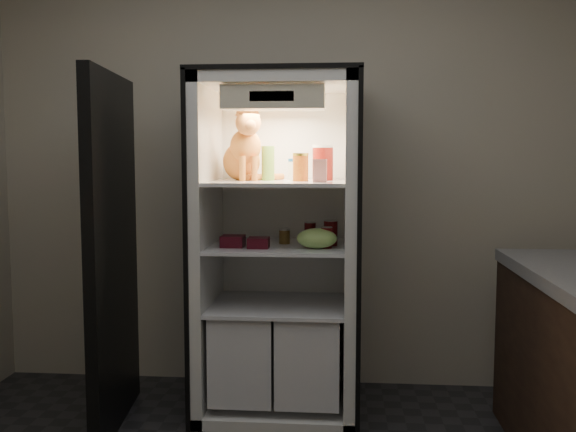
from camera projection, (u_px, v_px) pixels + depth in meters
The scene contains 16 objects.
room_shell at pixel (238, 98), 2.15m from camera, with size 3.60×3.60×3.60m.
refrigerator at pixel (279, 269), 3.60m from camera, with size 0.90×0.72×1.88m.
fridge_door at pixel (112, 254), 3.35m from camera, with size 0.15×0.87×1.85m.
tabby_cat at pixel (244, 152), 3.58m from camera, with size 0.39×0.41×0.42m.
parmesan_shaker at pixel (268, 163), 3.55m from camera, with size 0.07×0.07×0.19m.
mayo_tub at pixel (296, 169), 3.59m from camera, with size 0.09×0.09×0.12m.
salsa_jar at pixel (301, 167), 3.46m from camera, with size 0.09×0.09×0.15m.
pepper_jar at pixel (323, 163), 3.57m from camera, with size 0.12×0.12×0.20m.
cream_carton at pixel (320, 171), 3.33m from camera, with size 0.07×0.07×0.12m, color silver.
soda_can_a at pixel (310, 233), 3.58m from camera, with size 0.06×0.06×0.12m.
soda_can_b at pixel (331, 233), 3.48m from camera, with size 0.08×0.08×0.14m.
soda_can_c at pixel (326, 237), 3.39m from camera, with size 0.06×0.06×0.11m.
condiment_jar at pixel (284, 236), 3.56m from camera, with size 0.06×0.06×0.08m.
grape_bag at pixel (317, 238), 3.38m from camera, with size 0.21×0.15×0.11m, color #8BB554.
berry_box_left at pixel (233, 241), 3.44m from camera, with size 0.12×0.12×0.06m, color #530D17.
berry_box_right at pixel (259, 243), 3.40m from camera, with size 0.11×0.11×0.06m, color #530D17.
Camera 1 is at (0.35, -2.16, 1.43)m, focal length 40.00 mm.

